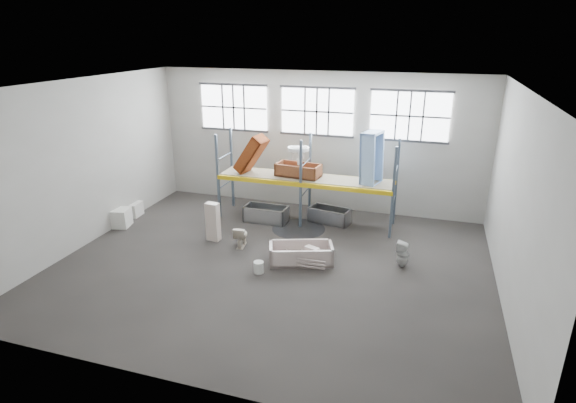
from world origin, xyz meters
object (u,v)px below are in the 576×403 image
at_px(steel_tub_right, 330,215).
at_px(carton_near, 119,218).
at_px(toilet_beige, 241,236).
at_px(steel_tub_left, 266,214).
at_px(cistern_tall, 213,222).
at_px(rust_tub_flat, 298,170).
at_px(toilet_white, 403,254).
at_px(blue_tub_upright, 372,159).
at_px(bucket, 259,267).
at_px(bathtub_beige, 301,253).

xyz_separation_m(steel_tub_right, carton_near, (-6.78, -2.50, 0.05)).
xyz_separation_m(toilet_beige, steel_tub_left, (0.05, 2.11, -0.06)).
xyz_separation_m(cistern_tall, steel_tub_right, (3.20, 2.55, -0.36)).
xyz_separation_m(cistern_tall, rust_tub_flat, (2.08, 2.45, 1.20)).
relative_size(toilet_white, steel_tub_right, 0.54).
bearing_deg(rust_tub_flat, steel_tub_left, -154.03).
height_order(blue_tub_upright, bucket, blue_tub_upright).
xyz_separation_m(bathtub_beige, toilet_beige, (-2.06, 0.48, 0.06)).
height_order(bathtub_beige, steel_tub_right, bathtub_beige).
distance_m(toilet_beige, cistern_tall, 1.06).
bearing_deg(bathtub_beige, steel_tub_left, 108.54).
bearing_deg(bathtub_beige, rust_tub_flat, 88.45).
relative_size(blue_tub_upright, carton_near, 2.44).
bearing_deg(bucket, carton_near, 164.02).
distance_m(steel_tub_left, bucket, 3.70).
xyz_separation_m(toilet_beige, bucket, (1.12, -1.44, -0.17)).
bearing_deg(steel_tub_left, rust_tub_flat, 25.97).
xyz_separation_m(bathtub_beige, bucket, (-0.94, -0.96, -0.10)).
bearing_deg(toilet_beige, rust_tub_flat, -119.35).
height_order(toilet_beige, cistern_tall, cistern_tall).
bearing_deg(bathtub_beige, toilet_white, -7.50).
bearing_deg(blue_tub_upright, bucket, -120.50).
xyz_separation_m(toilet_white, steel_tub_right, (-2.68, 2.59, -0.12)).
relative_size(steel_tub_right, bucket, 4.30).
bearing_deg(steel_tub_right, rust_tub_flat, -174.95).
relative_size(bathtub_beige, rust_tub_flat, 1.20).
relative_size(bathtub_beige, cistern_tall, 1.45).
bearing_deg(bucket, steel_tub_left, 106.77).
relative_size(steel_tub_left, blue_tub_upright, 0.84).
distance_m(toilet_white, bucket, 4.06).
relative_size(cistern_tall, blue_tub_upright, 0.70).
xyz_separation_m(cistern_tall, bucket, (2.13, -1.59, -0.46)).
distance_m(toilet_white, rust_tub_flat, 4.76).
height_order(rust_tub_flat, carton_near, rust_tub_flat).
bearing_deg(toilet_white, steel_tub_right, -127.38).
distance_m(rust_tub_flat, bucket, 4.37).
bearing_deg(toilet_white, blue_tub_upright, -145.44).
distance_m(steel_tub_left, carton_near, 5.02).
height_order(bathtub_beige, bucket, bathtub_beige).
relative_size(cistern_tall, steel_tub_left, 0.83).
height_order(steel_tub_right, rust_tub_flat, rust_tub_flat).
xyz_separation_m(steel_tub_left, carton_near, (-4.65, -1.91, 0.04)).
xyz_separation_m(toilet_white, bucket, (-3.74, -1.55, -0.22)).
distance_m(toilet_beige, steel_tub_left, 2.11).
bearing_deg(carton_near, bathtub_beige, -5.79).
relative_size(cistern_tall, bucket, 3.82).
height_order(cistern_tall, carton_near, cistern_tall).
xyz_separation_m(cistern_tall, toilet_white, (5.87, -0.04, -0.24)).
distance_m(bathtub_beige, steel_tub_left, 3.27).
bearing_deg(carton_near, blue_tub_upright, 16.77).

